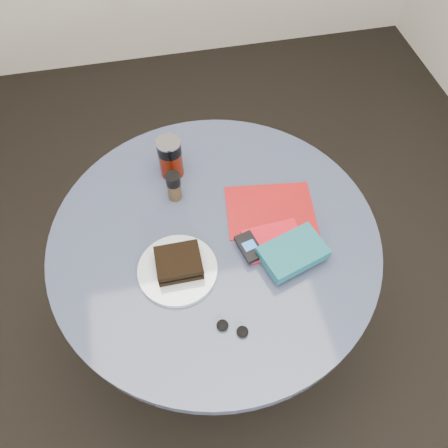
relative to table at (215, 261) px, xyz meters
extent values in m
plane|color=black|center=(0.00, 0.00, -0.59)|extent=(4.00, 4.00, 0.00)
cylinder|color=black|center=(0.00, 0.00, -0.57)|extent=(0.48, 0.48, 0.03)
cylinder|color=black|center=(0.00, 0.00, -0.22)|extent=(0.11, 0.11, 0.68)
cylinder|color=#363F5A|center=(0.00, 0.00, 0.14)|extent=(1.00, 1.00, 0.04)
cylinder|color=silver|center=(-0.13, -0.10, 0.17)|extent=(0.26, 0.26, 0.01)
cube|color=black|center=(-0.12, -0.09, 0.19)|extent=(0.13, 0.11, 0.02)
cube|color=#2E2511|center=(-0.12, -0.09, 0.20)|extent=(0.11, 0.09, 0.01)
cube|color=black|center=(-0.12, -0.09, 0.21)|extent=(0.13, 0.11, 0.02)
cylinder|color=#631404|center=(-0.09, 0.27, 0.21)|extent=(0.08, 0.08, 0.10)
cylinder|color=black|center=(-0.09, 0.27, 0.28)|extent=(0.08, 0.08, 0.04)
cylinder|color=silver|center=(-0.09, 0.27, 0.30)|extent=(0.08, 0.08, 0.01)
cylinder|color=#412F1C|center=(-0.09, 0.17, 0.20)|extent=(0.06, 0.06, 0.07)
cylinder|color=black|center=(-0.09, 0.17, 0.25)|extent=(0.06, 0.06, 0.04)
cube|color=maroon|center=(0.19, 0.05, 0.17)|extent=(0.29, 0.24, 0.00)
cube|color=red|center=(0.17, -0.06, 0.18)|extent=(0.18, 0.12, 0.01)
cube|color=#145563|center=(0.20, -0.13, 0.20)|extent=(0.21, 0.17, 0.04)
cube|color=black|center=(0.09, -0.08, 0.19)|extent=(0.08, 0.11, 0.02)
cube|color=blue|center=(0.09, -0.08, 0.20)|extent=(0.04, 0.04, 0.00)
ellipsoid|color=black|center=(-0.03, -0.29, 0.17)|extent=(0.04, 0.04, 0.02)
ellipsoid|color=black|center=(0.01, -0.31, 0.17)|extent=(0.04, 0.04, 0.02)
camera|label=1|loc=(-0.12, -0.70, 1.27)|focal=35.00mm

